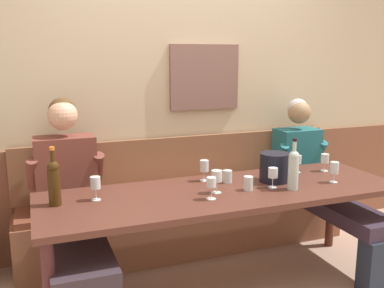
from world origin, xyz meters
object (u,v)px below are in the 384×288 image
object	(u,v)px
dining_table	(224,200)
wine_glass_mid_left	(95,184)
wine_glass_right_end	(204,167)
wine_glass_center_rear	(273,173)
ice_bucket	(274,167)
person_left_seat	(319,178)
wine_glass_near_bucket	(325,159)
wine_glass_left_end	(334,168)
water_tumbler_center	(227,176)
water_tumbler_right	(248,183)
wine_glass_center_front	(297,160)
wall_bench	(189,218)
wine_bottle_clear_water	(294,168)
person_center_left_seat	(71,203)
wine_bottle_amber_mid	(54,181)
water_tumbler_left	(294,171)
wine_glass_mid_right	(211,184)
wine_glass_by_bottle	(217,177)

from	to	relation	value
dining_table	wine_glass_mid_left	distance (m)	0.86
wine_glass_right_end	wine_glass_center_rear	size ratio (longest dim) A/B	1.08
ice_bucket	person_left_seat	bearing A→B (deg)	24.31
wine_glass_near_bucket	wine_glass_left_end	xyz separation A→B (m)	(-0.13, -0.28, 0.01)
wine_glass_mid_left	water_tumbler_center	bearing A→B (deg)	3.64
water_tumbler_right	dining_table	bearing A→B (deg)	158.18
wine_glass_center_front	water_tumbler_center	size ratio (longest dim) A/B	1.53
wall_bench	wine_glass_right_end	xyz separation A→B (m)	(-0.04, -0.43, 0.55)
wine_bottle_clear_water	ice_bucket	bearing A→B (deg)	94.03
wine_glass_center_rear	water_tumbler_right	size ratio (longest dim) A/B	1.49
person_center_left_seat	person_left_seat	distance (m)	1.98
wine_glass_right_end	water_tumbler_right	bearing A→B (deg)	-57.80
person_center_left_seat	water_tumbler_right	distance (m)	1.20
person_center_left_seat	wine_bottle_amber_mid	distance (m)	0.37
water_tumbler_left	water_tumbler_center	bearing A→B (deg)	174.24
wine_bottle_amber_mid	wine_glass_near_bucket	world-z (taller)	wine_bottle_amber_mid
wine_glass_center_front	wine_glass_center_rear	bearing A→B (deg)	-143.97
wine_glass_near_bucket	wine_glass_right_end	distance (m)	0.98
wine_glass_left_end	wine_glass_center_front	bearing A→B (deg)	106.12
wine_glass_near_bucket	wine_glass_center_front	xyz separation A→B (m)	(-0.22, 0.04, 0.00)
wine_glass_mid_left	water_tumbler_left	xyz separation A→B (m)	(1.45, 0.01, -0.06)
wine_glass_center_front	dining_table	bearing A→B (deg)	-163.80
wine_bottle_amber_mid	water_tumbler_left	size ratio (longest dim) A/B	3.97
wine_bottle_amber_mid	wine_glass_mid_left	size ratio (longest dim) A/B	2.38
dining_table	water_tumbler_right	world-z (taller)	water_tumbler_right
person_left_seat	wine_glass_right_end	world-z (taller)	person_left_seat
wine_glass_mid_right	water_tumbler_center	xyz separation A→B (m)	(0.25, 0.30, -0.06)
wine_glass_mid_left	person_center_left_seat	bearing A→B (deg)	118.04
person_center_left_seat	wall_bench	bearing A→B (deg)	18.84
wine_glass_by_bottle	water_tumbler_center	world-z (taller)	wine_glass_by_bottle
wine_bottle_amber_mid	wine_bottle_clear_water	bearing A→B (deg)	-8.91
wine_glass_center_front	wine_glass_mid_left	world-z (taller)	wine_glass_mid_left
wine_bottle_amber_mid	wine_glass_left_end	distance (m)	1.89
water_tumbler_right	person_left_seat	bearing A→B (deg)	24.28
person_center_left_seat	wine_glass_near_bucket	distance (m)	1.92
wine_glass_near_bucket	wine_glass_center_rear	size ratio (longest dim) A/B	0.98
wine_bottle_clear_water	wine_glass_center_front	bearing A→B (deg)	52.70
wine_glass_left_end	wine_glass_center_rear	xyz separation A→B (m)	(-0.47, 0.04, -0.00)
wine_glass_near_bucket	wine_glass_left_end	distance (m)	0.31
person_center_left_seat	wine_bottle_clear_water	xyz separation A→B (m)	(1.41, -0.50, 0.23)
water_tumbler_left	wine_glass_mid_left	bearing A→B (deg)	-179.73
wine_glass_by_bottle	wine_glass_near_bucket	size ratio (longest dim) A/B	1.11
wine_glass_right_end	wine_glass_center_rear	distance (m)	0.49
person_center_left_seat	ice_bucket	xyz separation A→B (m)	(1.39, -0.28, 0.19)
person_left_seat	wine_glass_mid_left	xyz separation A→B (m)	(-1.85, -0.24, 0.21)
person_left_seat	water_tumbler_left	xyz separation A→B (m)	(-0.40, -0.23, 0.16)
wine_glass_by_bottle	wine_glass_right_end	world-z (taller)	same
dining_table	wine_bottle_clear_water	bearing A→B (deg)	-19.26
ice_bucket	wine_glass_mid_right	distance (m)	0.61
wine_glass_center_rear	wine_glass_right_end	bearing A→B (deg)	139.62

